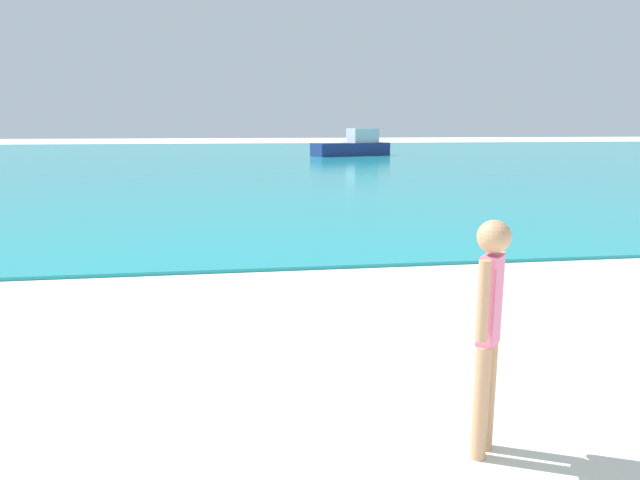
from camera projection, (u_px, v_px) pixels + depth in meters
name	position (u px, v px, depth m)	size (l,w,h in m)	color
water	(247.00, 158.00, 38.15)	(160.00, 60.00, 0.06)	teal
person_standing	(488.00, 325.00, 3.87)	(0.28, 0.31, 1.67)	tan
boat_far	(353.00, 146.00, 41.06)	(5.90, 3.59, 1.91)	navy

